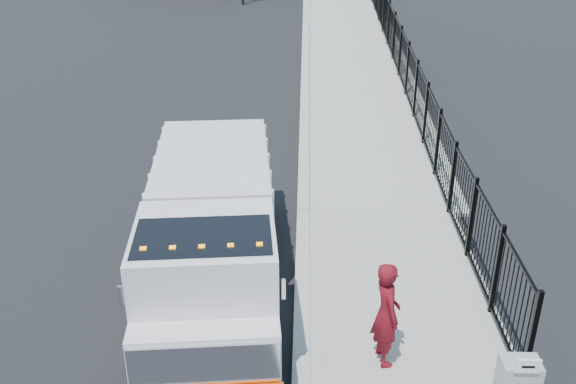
{
  "coord_description": "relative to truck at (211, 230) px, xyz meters",
  "views": [
    {
      "loc": [
        0.01,
        -9.97,
        7.47
      ],
      "look_at": [
        -0.32,
        2.0,
        1.59
      ],
      "focal_mm": 40.0,
      "sensor_mm": 36.0,
      "label": 1
    }
  ],
  "objects": [
    {
      "name": "ground",
      "position": [
        1.76,
        -0.69,
        -1.41
      ],
      "size": [
        120.0,
        120.0,
        0.0
      ],
      "primitive_type": "plane",
      "color": "black",
      "rests_on": "ground"
    },
    {
      "name": "curb",
      "position": [
        1.76,
        -2.69,
        -1.33
      ],
      "size": [
        0.3,
        12.0,
        0.16
      ],
      "primitive_type": "cube",
      "color": "#ADAAA3",
      "rests_on": "ground"
    },
    {
      "name": "truck",
      "position": [
        0.0,
        0.0,
        0.0
      ],
      "size": [
        3.06,
        7.53,
        2.51
      ],
      "rotation": [
        0.0,
        0.0,
        0.1
      ],
      "color": "black",
      "rests_on": "ground"
    },
    {
      "name": "ramp",
      "position": [
        3.89,
        15.31,
        -1.41
      ],
      "size": [
        3.95,
        24.06,
        3.19
      ],
      "primitive_type": "cube",
      "rotation": [
        0.06,
        0.0,
        0.0
      ],
      "color": "#9E998E",
      "rests_on": "ground"
    },
    {
      "name": "iron_fence",
      "position": [
        5.31,
        11.31,
        -0.51
      ],
      "size": [
        0.1,
        28.0,
        1.8
      ],
      "primitive_type": "cube",
      "color": "black",
      "rests_on": "ground"
    },
    {
      "name": "worker",
      "position": [
        3.14,
        -2.09,
        -0.35
      ],
      "size": [
        0.59,
        0.77,
        1.89
      ],
      "primitive_type": "imported",
      "rotation": [
        0.0,
        0.0,
        1.79
      ],
      "color": "maroon",
      "rests_on": "sidewalk"
    },
    {
      "name": "arrow_sign",
      "position": [
        4.86,
        -3.77,
        0.07
      ],
      "size": [
        0.35,
        0.04,
        0.22
      ],
      "primitive_type": "cube",
      "color": "white",
      "rests_on": "utility_cabinet"
    }
  ]
}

